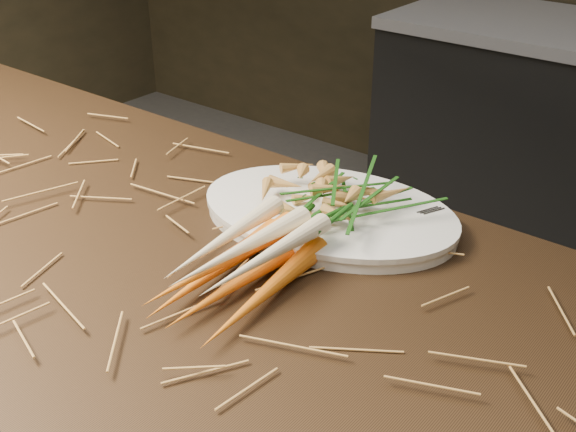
# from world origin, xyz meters

# --- Properties ---
(straw_bedding) EXTENTS (1.40, 0.60, 0.02)m
(straw_bedding) POSITION_xyz_m (0.00, 0.30, 0.91)
(straw_bedding) COLOR #AE793B
(straw_bedding) RESTS_ON main_counter
(root_veg_bunch) EXTENTS (0.16, 0.47, 0.09)m
(root_veg_bunch) POSITION_xyz_m (0.20, 0.42, 0.94)
(root_veg_bunch) COLOR orange
(root_veg_bunch) RESTS_ON main_counter
(serving_platter) EXTENTS (0.44, 0.33, 0.02)m
(serving_platter) POSITION_xyz_m (0.18, 0.50, 0.91)
(serving_platter) COLOR white
(serving_platter) RESTS_ON main_counter
(roasted_veg_heap) EXTENTS (0.22, 0.17, 0.04)m
(roasted_veg_heap) POSITION_xyz_m (0.18, 0.50, 0.94)
(roasted_veg_heap) COLOR #C68B37
(roasted_veg_heap) RESTS_ON serving_platter
(serving_fork) EXTENTS (0.07, 0.14, 0.00)m
(serving_fork) POSITION_xyz_m (0.32, 0.51, 0.92)
(serving_fork) COLOR silver
(serving_fork) RESTS_ON serving_platter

